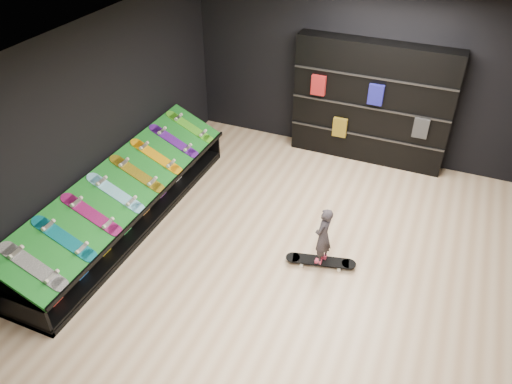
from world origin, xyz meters
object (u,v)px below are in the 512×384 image
at_px(display_rack, 128,208).
at_px(floor_skateboard, 320,262).
at_px(back_shelving, 371,104).
at_px(child, 322,246).

relative_size(display_rack, floor_skateboard, 4.59).
distance_m(display_rack, back_shelving, 4.50).
distance_m(back_shelving, child, 3.19).
bearing_deg(floor_skateboard, back_shelving, 78.62).
height_order(display_rack, floor_skateboard, display_rack).
bearing_deg(display_rack, child, 4.19).
bearing_deg(child, back_shelving, -165.33).
relative_size(back_shelving, floor_skateboard, 2.80).
xyz_separation_m(display_rack, back_shelving, (2.92, 3.32, 0.85)).
xyz_separation_m(back_shelving, child, (0.11, -3.10, -0.74)).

